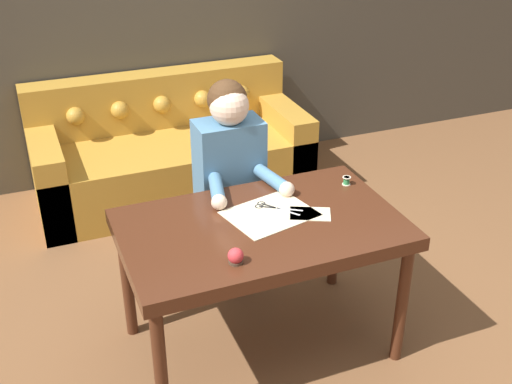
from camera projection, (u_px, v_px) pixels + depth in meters
name	position (u px, v px, depth m)	size (l,w,h in m)	color
ground_plane	(243.00, 349.00, 3.38)	(16.00, 16.00, 0.00)	brown
wall_back	(129.00, 9.00, 4.65)	(8.00, 0.06, 2.60)	#474238
dining_table	(261.00, 236.00, 3.10)	(1.34, 0.82, 0.75)	#472314
couch	(170.00, 154.00, 4.81)	(1.98, 0.88, 0.86)	#B7842D
person	(230.00, 189.00, 3.59)	(0.45, 0.56, 1.28)	#33281E
pattern_paper_main	(270.00, 214.00, 3.13)	(0.47, 0.41, 0.00)	beige
pattern_paper_offcut	(310.00, 214.00, 3.13)	(0.23, 0.20, 0.00)	beige
scissors	(271.00, 207.00, 3.19)	(0.21, 0.20, 0.01)	silver
thread_spool	(346.00, 181.00, 3.40)	(0.04, 0.04, 0.05)	#338C4C
pin_cushion	(236.00, 256.00, 2.75)	(0.07, 0.07, 0.07)	#4C3828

